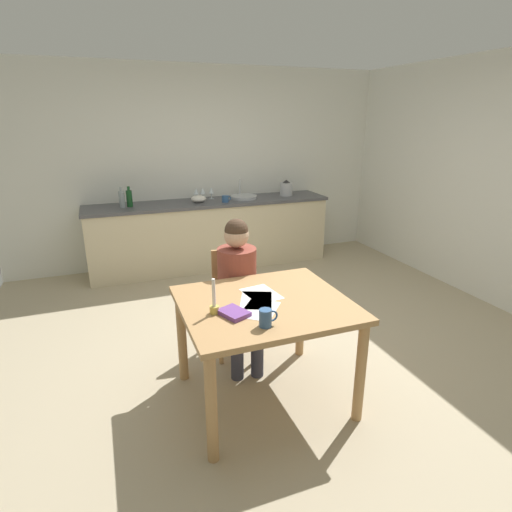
{
  "coord_description": "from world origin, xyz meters",
  "views": [
    {
      "loc": [
        -1.34,
        -3.04,
        1.96
      ],
      "look_at": [
        -0.18,
        0.04,
        0.85
      ],
      "focal_mm": 29.08,
      "sensor_mm": 36.0,
      "label": 1
    }
  ],
  "objects_px": {
    "dining_table": "(265,317)",
    "wine_glass_near_sink": "(211,191)",
    "candlestick": "(214,304)",
    "sink_unit": "(244,197)",
    "coffee_mug": "(266,318)",
    "chair_at_table": "(235,296)",
    "mixing_bowl": "(199,199)",
    "bottle_vinegar": "(129,198)",
    "teacup_on_counter": "(225,199)",
    "person_seated": "(239,283)",
    "book_magazine": "(234,313)",
    "wine_glass_by_kettle": "(203,191)",
    "stovetop_kettle": "(286,189)",
    "wine_glass_back_left": "(196,192)",
    "bottle_oil": "(122,199)"
  },
  "relations": [
    {
      "from": "dining_table",
      "to": "candlestick",
      "type": "height_order",
      "value": "candlestick"
    },
    {
      "from": "wine_glass_by_kettle",
      "to": "teacup_on_counter",
      "type": "xyz_separation_m",
      "value": [
        0.23,
        -0.3,
        -0.07
      ]
    },
    {
      "from": "stovetop_kettle",
      "to": "wine_glass_near_sink",
      "type": "bearing_deg",
      "value": 171.81
    },
    {
      "from": "coffee_mug",
      "to": "stovetop_kettle",
      "type": "xyz_separation_m",
      "value": [
        1.61,
        3.23,
        0.17
      ]
    },
    {
      "from": "chair_at_table",
      "to": "teacup_on_counter",
      "type": "relative_size",
      "value": 7.15
    },
    {
      "from": "bottle_vinegar",
      "to": "teacup_on_counter",
      "type": "relative_size",
      "value": 2.03
    },
    {
      "from": "sink_unit",
      "to": "wine_glass_by_kettle",
      "type": "relative_size",
      "value": 2.34
    },
    {
      "from": "book_magazine",
      "to": "stovetop_kettle",
      "type": "bearing_deg",
      "value": 37.03
    },
    {
      "from": "bottle_vinegar",
      "to": "wine_glass_near_sink",
      "type": "xyz_separation_m",
      "value": [
        1.08,
        0.16,
        0.0
      ]
    },
    {
      "from": "bottle_vinegar",
      "to": "wine_glass_back_left",
      "type": "height_order",
      "value": "bottle_vinegar"
    },
    {
      "from": "person_seated",
      "to": "book_magazine",
      "type": "relative_size",
      "value": 6.4
    },
    {
      "from": "sink_unit",
      "to": "bottle_vinegar",
      "type": "relative_size",
      "value": 1.44
    },
    {
      "from": "chair_at_table",
      "to": "bottle_oil",
      "type": "distance_m",
      "value": 2.32
    },
    {
      "from": "person_seated",
      "to": "stovetop_kettle",
      "type": "height_order",
      "value": "person_seated"
    },
    {
      "from": "wine_glass_back_left",
      "to": "sink_unit",
      "type": "bearing_deg",
      "value": -13.28
    },
    {
      "from": "teacup_on_counter",
      "to": "wine_glass_back_left",
      "type": "bearing_deg",
      "value": 136.45
    },
    {
      "from": "sink_unit",
      "to": "wine_glass_near_sink",
      "type": "distance_m",
      "value": 0.44
    },
    {
      "from": "person_seated",
      "to": "teacup_on_counter",
      "type": "relative_size",
      "value": 9.69
    },
    {
      "from": "sink_unit",
      "to": "mixing_bowl",
      "type": "height_order",
      "value": "sink_unit"
    },
    {
      "from": "dining_table",
      "to": "wine_glass_near_sink",
      "type": "distance_m",
      "value": 3.11
    },
    {
      "from": "teacup_on_counter",
      "to": "chair_at_table",
      "type": "bearing_deg",
      "value": -104.64
    },
    {
      "from": "bottle_vinegar",
      "to": "wine_glass_near_sink",
      "type": "relative_size",
      "value": 1.63
    },
    {
      "from": "coffee_mug",
      "to": "chair_at_table",
      "type": "bearing_deg",
      "value": 82.08
    },
    {
      "from": "chair_at_table",
      "to": "wine_glass_near_sink",
      "type": "distance_m",
      "value": 2.41
    },
    {
      "from": "person_seated",
      "to": "wine_glass_near_sink",
      "type": "bearing_deg",
      "value": 79.99
    },
    {
      "from": "teacup_on_counter",
      "to": "dining_table",
      "type": "bearing_deg",
      "value": -101.32
    },
    {
      "from": "chair_at_table",
      "to": "sink_unit",
      "type": "relative_size",
      "value": 2.45
    },
    {
      "from": "wine_glass_by_kettle",
      "to": "wine_glass_back_left",
      "type": "height_order",
      "value": "same"
    },
    {
      "from": "dining_table",
      "to": "mixing_bowl",
      "type": "xyz_separation_m",
      "value": [
        0.22,
        2.87,
        0.29
      ]
    },
    {
      "from": "wine_glass_back_left",
      "to": "candlestick",
      "type": "bearing_deg",
      "value": -100.99
    },
    {
      "from": "dining_table",
      "to": "stovetop_kettle",
      "type": "bearing_deg",
      "value": 62.91
    },
    {
      "from": "candlestick",
      "to": "bottle_vinegar",
      "type": "distance_m",
      "value": 2.96
    },
    {
      "from": "book_magazine",
      "to": "candlestick",
      "type": "bearing_deg",
      "value": 125.43
    },
    {
      "from": "chair_at_table",
      "to": "wine_glass_back_left",
      "type": "xyz_separation_m",
      "value": [
        0.21,
        2.32,
        0.51
      ]
    },
    {
      "from": "wine_glass_near_sink",
      "to": "mixing_bowl",
      "type": "bearing_deg",
      "value": -139.95
    },
    {
      "from": "wine_glass_by_kettle",
      "to": "candlestick",
      "type": "bearing_deg",
      "value": -102.58
    },
    {
      "from": "teacup_on_counter",
      "to": "wine_glass_by_kettle",
      "type": "bearing_deg",
      "value": 126.94
    },
    {
      "from": "dining_table",
      "to": "person_seated",
      "type": "bearing_deg",
      "value": 89.18
    },
    {
      "from": "candlestick",
      "to": "teacup_on_counter",
      "type": "height_order",
      "value": "candlestick"
    },
    {
      "from": "dining_table",
      "to": "mixing_bowl",
      "type": "height_order",
      "value": "mixing_bowl"
    },
    {
      "from": "sink_unit",
      "to": "bottle_oil",
      "type": "bearing_deg",
      "value": -178.79
    },
    {
      "from": "book_magazine",
      "to": "sink_unit",
      "type": "bearing_deg",
      "value": 46.84
    },
    {
      "from": "chair_at_table",
      "to": "candlestick",
      "type": "relative_size",
      "value": 3.73
    },
    {
      "from": "stovetop_kettle",
      "to": "bottle_vinegar",
      "type": "bearing_deg",
      "value": -179.76
    },
    {
      "from": "candlestick",
      "to": "sink_unit",
      "type": "distance_m",
      "value": 3.2
    },
    {
      "from": "dining_table",
      "to": "candlestick",
      "type": "distance_m",
      "value": 0.41
    },
    {
      "from": "chair_at_table",
      "to": "book_magazine",
      "type": "distance_m",
      "value": 0.94
    },
    {
      "from": "person_seated",
      "to": "sink_unit",
      "type": "distance_m",
      "value": 2.48
    },
    {
      "from": "bottle_vinegar",
      "to": "book_magazine",
      "type": "bearing_deg",
      "value": -82.86
    },
    {
      "from": "book_magazine",
      "to": "bottle_vinegar",
      "type": "height_order",
      "value": "bottle_vinegar"
    }
  ]
}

